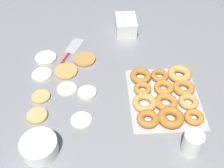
{
  "coord_description": "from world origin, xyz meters",
  "views": [
    {
      "loc": [
        -0.97,
        -0.06,
        0.98
      ],
      "look_at": [
        -0.06,
        -0.11,
        0.04
      ],
      "focal_mm": 45.0,
      "sensor_mm": 36.0,
      "label": 1
    }
  ],
  "objects_px": {
    "spatula": "(72,49)",
    "container_stack": "(126,25)",
    "pancake_8": "(87,93)",
    "pancake_4": "(37,116)",
    "donut_tray": "(165,95)",
    "batter_bowl": "(39,147)",
    "pancake_6": "(41,97)",
    "pancake_3": "(67,88)",
    "pancake_1": "(85,59)",
    "pancake_7": "(66,71)",
    "pancake_0": "(46,58)",
    "paper_cup": "(192,143)",
    "pancake_2": "(81,120)",
    "pancake_5": "(42,74)"
  },
  "relations": [
    {
      "from": "donut_tray",
      "to": "batter_bowl",
      "type": "xyz_separation_m",
      "value": [
        -0.25,
        0.54,
        0.01
      ]
    },
    {
      "from": "pancake_8",
      "to": "spatula",
      "type": "distance_m",
      "value": 0.34
    },
    {
      "from": "pancake_0",
      "to": "pancake_4",
      "type": "distance_m",
      "value": 0.38
    },
    {
      "from": "pancake_3",
      "to": "paper_cup",
      "type": "distance_m",
      "value": 0.62
    },
    {
      "from": "pancake_2",
      "to": "spatula",
      "type": "bearing_deg",
      "value": 7.14
    },
    {
      "from": "pancake_5",
      "to": "donut_tray",
      "type": "distance_m",
      "value": 0.61
    },
    {
      "from": "batter_bowl",
      "to": "spatula",
      "type": "relative_size",
      "value": 0.5
    },
    {
      "from": "container_stack",
      "to": "pancake_0",
      "type": "bearing_deg",
      "value": 116.47
    },
    {
      "from": "pancake_3",
      "to": "container_stack",
      "type": "distance_m",
      "value": 0.55
    },
    {
      "from": "pancake_5",
      "to": "paper_cup",
      "type": "relative_size",
      "value": 0.99
    },
    {
      "from": "pancake_1",
      "to": "spatula",
      "type": "relative_size",
      "value": 0.39
    },
    {
      "from": "pancake_2",
      "to": "container_stack",
      "type": "relative_size",
      "value": 0.6
    },
    {
      "from": "pancake_4",
      "to": "pancake_7",
      "type": "xyz_separation_m",
      "value": [
        0.27,
        -0.11,
        -0.0
      ]
    },
    {
      "from": "batter_bowl",
      "to": "pancake_5",
      "type": "bearing_deg",
      "value": 6.0
    },
    {
      "from": "pancake_1",
      "to": "pancake_7",
      "type": "relative_size",
      "value": 0.98
    },
    {
      "from": "pancake_3",
      "to": "paper_cup",
      "type": "relative_size",
      "value": 0.93
    },
    {
      "from": "pancake_3",
      "to": "paper_cup",
      "type": "bearing_deg",
      "value": -125.37
    },
    {
      "from": "pancake_0",
      "to": "batter_bowl",
      "type": "bearing_deg",
      "value": -176.0
    },
    {
      "from": "spatula",
      "to": "container_stack",
      "type": "bearing_deg",
      "value": -41.29
    },
    {
      "from": "pancake_6",
      "to": "pancake_3",
      "type": "bearing_deg",
      "value": -67.29
    },
    {
      "from": "pancake_5",
      "to": "donut_tray",
      "type": "xyz_separation_m",
      "value": [
        -0.18,
        -0.58,
        0.01
      ]
    },
    {
      "from": "container_stack",
      "to": "paper_cup",
      "type": "xyz_separation_m",
      "value": [
        -0.8,
        -0.18,
        0.01
      ]
    },
    {
      "from": "pancake_6",
      "to": "paper_cup",
      "type": "xyz_separation_m",
      "value": [
        -0.31,
        -0.62,
        0.04
      ]
    },
    {
      "from": "pancake_2",
      "to": "pancake_5",
      "type": "height_order",
      "value": "pancake_5"
    },
    {
      "from": "donut_tray",
      "to": "spatula",
      "type": "height_order",
      "value": "donut_tray"
    },
    {
      "from": "pancake_2",
      "to": "donut_tray",
      "type": "height_order",
      "value": "donut_tray"
    },
    {
      "from": "pancake_7",
      "to": "batter_bowl",
      "type": "bearing_deg",
      "value": 170.63
    },
    {
      "from": "donut_tray",
      "to": "batter_bowl",
      "type": "height_order",
      "value": "batter_bowl"
    },
    {
      "from": "pancake_1",
      "to": "pancake_2",
      "type": "relative_size",
      "value": 1.25
    },
    {
      "from": "pancake_4",
      "to": "paper_cup",
      "type": "xyz_separation_m",
      "value": [
        -0.2,
        -0.62,
        0.04
      ]
    },
    {
      "from": "pancake_2",
      "to": "container_stack",
      "type": "xyz_separation_m",
      "value": [
        0.63,
        -0.25,
        0.04
      ]
    },
    {
      "from": "pancake_2",
      "to": "pancake_4",
      "type": "relative_size",
      "value": 1.02
    },
    {
      "from": "pancake_5",
      "to": "donut_tray",
      "type": "height_order",
      "value": "donut_tray"
    },
    {
      "from": "batter_bowl",
      "to": "container_stack",
      "type": "relative_size",
      "value": 0.95
    },
    {
      "from": "pancake_1",
      "to": "pancake_4",
      "type": "height_order",
      "value": "pancake_4"
    },
    {
      "from": "pancake_6",
      "to": "batter_bowl",
      "type": "bearing_deg",
      "value": -173.59
    },
    {
      "from": "pancake_4",
      "to": "pancake_8",
      "type": "distance_m",
      "value": 0.25
    },
    {
      "from": "pancake_0",
      "to": "pancake_1",
      "type": "distance_m",
      "value": 0.21
    },
    {
      "from": "pancake_3",
      "to": "spatula",
      "type": "bearing_deg",
      "value": -2.22
    },
    {
      "from": "pancake_6",
      "to": "paper_cup",
      "type": "relative_size",
      "value": 0.84
    },
    {
      "from": "pancake_3",
      "to": "batter_bowl",
      "type": "relative_size",
      "value": 0.65
    },
    {
      "from": "pancake_1",
      "to": "donut_tray",
      "type": "height_order",
      "value": "donut_tray"
    },
    {
      "from": "pancake_6",
      "to": "pancake_8",
      "type": "bearing_deg",
      "value": -86.31
    },
    {
      "from": "batter_bowl",
      "to": "pancake_7",
      "type": "bearing_deg",
      "value": -9.37
    },
    {
      "from": "pancake_7",
      "to": "pancake_8",
      "type": "distance_m",
      "value": 0.18
    },
    {
      "from": "pancake_1",
      "to": "pancake_5",
      "type": "xyz_separation_m",
      "value": [
        -0.1,
        0.21,
        -0.0
      ]
    },
    {
      "from": "donut_tray",
      "to": "paper_cup",
      "type": "bearing_deg",
      "value": -169.99
    },
    {
      "from": "paper_cup",
      "to": "batter_bowl",
      "type": "bearing_deg",
      "value": 87.43
    },
    {
      "from": "pancake_1",
      "to": "pancake_3",
      "type": "xyz_separation_m",
      "value": [
        -0.2,
        0.08,
        -0.0
      ]
    },
    {
      "from": "pancake_2",
      "to": "donut_tray",
      "type": "bearing_deg",
      "value": -74.47
    }
  ]
}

